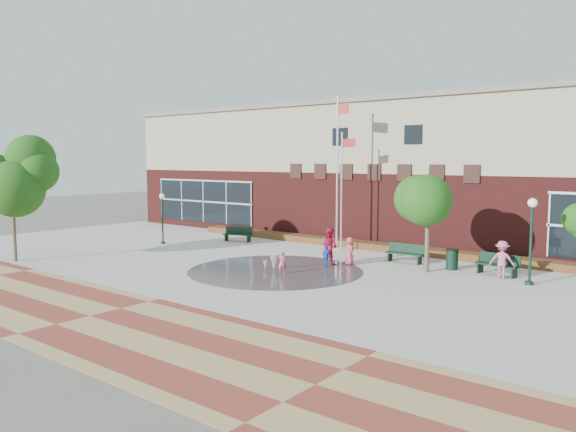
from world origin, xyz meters
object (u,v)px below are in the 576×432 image
Objects in this scene: trash_can at (452,259)px; tree_big_left at (11,175)px; bench_left at (238,237)px; child_splash at (282,263)px; flagpole_left at (338,165)px; flagpole_right at (342,185)px.

trash_can is 22.90m from tree_big_left.
bench_left is at bearing 178.65° from trash_can.
child_splash is at bearing -53.87° from bench_left.
trash_can is at bearing -164.98° from child_splash.
flagpole_left is 8.93m from trash_can.
flagpole_left reaches higher than tree_big_left.
tree_big_left is at bearing -5.92° from child_splash.
tree_big_left reaches higher than bench_left.
bench_left is 10.89m from child_splash.
trash_can is 0.16× the size of tree_big_left.
tree_big_left is at bearing -152.10° from flagpole_right.
flagpole_left is 1.23m from flagpole_right.
tree_big_left is (-18.99, -12.13, 4.07)m from trash_can.
bench_left is at bearing 70.88° from tree_big_left.
flagpole_right is 17.84m from tree_big_left.
flagpole_left is 8.57m from bench_left.
child_splash is at bearing -99.98° from flagpole_right.
child_splash is at bearing -57.67° from flagpole_left.
flagpole_right is (0.40, -0.13, -1.15)m from flagpole_left.
tree_big_left is at bearing -147.45° from trash_can.
trash_can is at bearing 8.71° from flagpole_left.
trash_can is at bearing 32.55° from tree_big_left.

